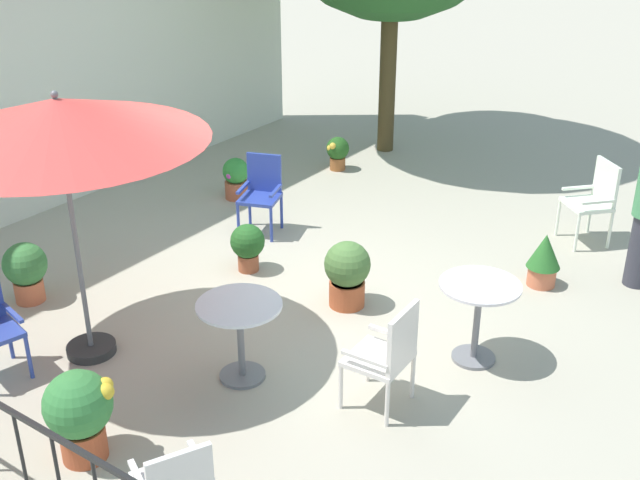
# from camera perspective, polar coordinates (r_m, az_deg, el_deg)

# --- Properties ---
(ground_plane) EXTENTS (60.00, 60.00, 0.00)m
(ground_plane) POSITION_cam_1_polar(r_m,az_deg,el_deg) (8.06, -0.87, -4.36)
(ground_plane) COLOR #AAA28E
(villa_facade) EXTENTS (9.93, 0.30, 5.00)m
(villa_facade) POSITION_cam_1_polar(r_m,az_deg,el_deg) (10.20, -21.53, 15.27)
(villa_facade) COLOR silver
(villa_facade) RESTS_ON ground
(patio_umbrella_0) EXTENTS (2.41, 2.41, 2.41)m
(patio_umbrella_0) POSITION_cam_1_polar(r_m,az_deg,el_deg) (6.65, -18.33, 8.09)
(patio_umbrella_0) COLOR #2D2D2D
(patio_umbrella_0) RESTS_ON ground
(cafe_table_0) EXTENTS (0.71, 0.71, 0.76)m
(cafe_table_0) POSITION_cam_1_polar(r_m,az_deg,el_deg) (7.02, 11.32, -4.79)
(cafe_table_0) COLOR silver
(cafe_table_0) RESTS_ON ground
(cafe_table_1) EXTENTS (0.72, 0.72, 0.72)m
(cafe_table_1) POSITION_cam_1_polar(r_m,az_deg,el_deg) (6.69, -5.78, -6.22)
(cafe_table_1) COLOR silver
(cafe_table_1) RESTS_ON ground
(patio_chair_0) EXTENTS (0.56, 0.57, 0.93)m
(patio_chair_0) POSITION_cam_1_polar(r_m,az_deg,el_deg) (9.40, -4.23, 3.67)
(patio_chair_0) COLOR #2A3E97
(patio_chair_0) RESTS_ON ground
(patio_chair_1) EXTENTS (0.66, 0.66, 0.97)m
(patio_chair_1) POSITION_cam_1_polar(r_m,az_deg,el_deg) (9.61, 19.16, 2.97)
(patio_chair_1) COLOR white
(patio_chair_1) RESTS_ON ground
(patio_chair_4) EXTENTS (0.50, 0.48, 0.93)m
(patio_chair_4) POSITION_cam_1_polar(r_m,az_deg,el_deg) (6.33, 4.94, -8.03)
(patio_chair_4) COLOR silver
(patio_chair_4) RESTS_ON ground
(potted_plant_0) EXTENTS (0.37, 0.37, 0.53)m
(potted_plant_0) POSITION_cam_1_polar(r_m,az_deg,el_deg) (8.54, -5.23, -0.33)
(potted_plant_0) COLOR #974E32
(potted_plant_0) RESTS_ON ground
(potted_plant_1) EXTENTS (0.50, 0.50, 0.73)m
(potted_plant_1) POSITION_cam_1_polar(r_m,az_deg,el_deg) (6.12, -16.96, -11.71)
(potted_plant_1) COLOR #AD4B2B
(potted_plant_1) RESTS_ON ground
(potted_plant_2) EXTENTS (0.46, 0.46, 0.69)m
(potted_plant_2) POSITION_cam_1_polar(r_m,az_deg,el_deg) (7.81, 1.96, -2.29)
(potted_plant_2) COLOR #AD512E
(potted_plant_2) RESTS_ON ground
(potted_plant_3) EXTENTS (0.35, 0.35, 0.58)m
(potted_plant_3) POSITION_cam_1_polar(r_m,az_deg,el_deg) (8.52, 15.82, -1.27)
(potted_plant_3) COLOR #C86A48
(potted_plant_3) RESTS_ON ground
(potted_plant_5) EXTENTS (0.35, 0.33, 0.49)m
(potted_plant_5) POSITION_cam_1_polar(r_m,az_deg,el_deg) (11.45, 1.27, 6.40)
(potted_plant_5) COLOR #94542A
(potted_plant_5) RESTS_ON ground
(potted_plant_7) EXTENTS (0.36, 0.34, 0.55)m
(potted_plant_7) POSITION_cam_1_polar(r_m,az_deg,el_deg) (10.48, -6.07, 4.51)
(potted_plant_7) COLOR #B0593B
(potted_plant_7) RESTS_ON ground
(potted_plant_8) EXTENTS (0.44, 0.44, 0.63)m
(potted_plant_8) POSITION_cam_1_polar(r_m,az_deg,el_deg) (8.41, -20.43, -1.98)
(potted_plant_8) COLOR #CA6641
(potted_plant_8) RESTS_ON ground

